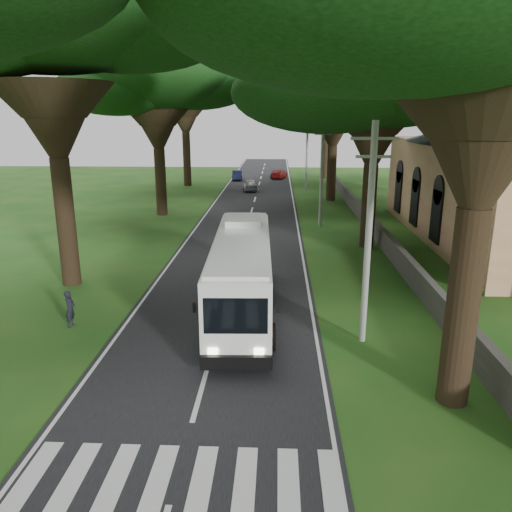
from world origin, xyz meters
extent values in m
plane|color=#184B15|center=(0.00, 0.00, 0.00)|extent=(140.00, 140.00, 0.00)
cube|color=black|center=(0.00, 25.00, 0.01)|extent=(8.00, 120.00, 0.04)
cube|color=silver|center=(0.00, -2.00, 0.00)|extent=(8.00, 3.00, 0.01)
cube|color=#383533|center=(9.00, 24.00, 0.60)|extent=(0.35, 50.00, 1.20)
cylinder|color=gray|center=(5.50, 6.00, 4.00)|extent=(0.24, 0.24, 8.00)
cube|color=gray|center=(5.50, 6.00, 7.40)|extent=(1.60, 0.10, 0.10)
cube|color=gray|center=(5.50, 6.00, 6.80)|extent=(1.20, 0.10, 0.10)
cylinder|color=gray|center=(5.50, 26.00, 4.00)|extent=(0.24, 0.24, 8.00)
cube|color=gray|center=(5.50, 26.00, 7.40)|extent=(1.60, 0.10, 0.10)
cube|color=gray|center=(5.50, 26.00, 6.80)|extent=(1.20, 0.10, 0.10)
cylinder|color=gray|center=(5.50, 46.00, 4.00)|extent=(0.24, 0.24, 8.00)
cube|color=gray|center=(5.50, 46.00, 7.40)|extent=(1.60, 0.10, 0.10)
cube|color=gray|center=(5.50, 46.00, 6.80)|extent=(1.20, 0.10, 0.10)
cylinder|color=black|center=(-8.00, 12.00, 3.11)|extent=(0.90, 0.90, 6.22)
cone|color=black|center=(-8.00, 12.00, 8.12)|extent=(3.20, 3.20, 3.80)
ellipsoid|color=black|center=(-8.00, 12.00, 12.82)|extent=(13.96, 13.96, 5.86)
cylinder|color=black|center=(-7.50, 30.00, 2.74)|extent=(0.90, 0.90, 5.49)
cone|color=black|center=(-7.50, 30.00, 7.39)|extent=(3.20, 3.20, 3.80)
ellipsoid|color=black|center=(-7.50, 30.00, 11.19)|extent=(13.24, 13.24, 5.56)
cylinder|color=black|center=(-8.50, 48.00, 3.09)|extent=(0.90, 0.90, 6.18)
cone|color=black|center=(-8.50, 48.00, 8.08)|extent=(3.20, 3.20, 3.80)
ellipsoid|color=black|center=(-8.50, 48.00, 12.72)|extent=(14.00, 14.00, 5.88)
cylinder|color=black|center=(7.50, 2.00, 2.89)|extent=(0.90, 0.90, 5.79)
cone|color=black|center=(7.50, 2.00, 7.69)|extent=(3.20, 3.20, 3.80)
cylinder|color=black|center=(8.00, 20.00, 2.60)|extent=(0.90, 0.90, 5.20)
cone|color=black|center=(8.00, 20.00, 7.10)|extent=(3.20, 3.20, 3.80)
ellipsoid|color=black|center=(8.00, 20.00, 10.55)|extent=(15.35, 15.35, 6.45)
cylinder|color=black|center=(7.50, 38.00, 2.63)|extent=(0.90, 0.90, 5.27)
cone|color=black|center=(7.50, 38.00, 7.17)|extent=(3.20, 3.20, 3.80)
ellipsoid|color=black|center=(7.50, 38.00, 10.70)|extent=(14.85, 14.85, 6.24)
cylinder|color=black|center=(8.50, 56.00, 2.97)|extent=(0.90, 0.90, 5.93)
cone|color=black|center=(8.50, 56.00, 7.83)|extent=(3.20, 3.20, 3.80)
ellipsoid|color=black|center=(8.50, 56.00, 12.19)|extent=(16.28, 16.28, 6.84)
cube|color=white|center=(0.80, 8.72, 1.78)|extent=(2.71, 11.18, 2.73)
cube|color=black|center=(0.79, 9.00, 2.18)|extent=(2.69, 9.15, 1.02)
cube|color=black|center=(0.80, 8.72, 0.46)|extent=(2.75, 11.23, 0.32)
cube|color=red|center=(0.80, 8.72, 1.16)|extent=(2.72, 10.08, 0.17)
cube|color=white|center=(0.80, 8.72, 3.20)|extent=(2.50, 10.62, 0.17)
cylinder|color=black|center=(-0.23, 4.98, 0.51)|extent=(0.36, 1.03, 1.02)
cylinder|color=black|center=(2.09, 5.06, 0.51)|extent=(0.36, 1.03, 1.02)
cylinder|color=black|center=(-0.48, 12.20, 0.51)|extent=(0.36, 1.03, 1.02)
cylinder|color=black|center=(1.83, 12.28, 0.51)|extent=(0.36, 1.03, 1.02)
imported|color=#9B9B9F|center=(-0.80, 43.90, 0.68)|extent=(2.02, 3.96, 1.29)
imported|color=navy|center=(-3.00, 53.51, 0.62)|extent=(1.48, 3.68, 1.19)
imported|color=maroon|center=(2.39, 55.30, 0.63)|extent=(2.50, 4.37, 1.19)
imported|color=black|center=(-5.91, 6.80, 0.75)|extent=(0.38, 0.56, 1.49)
camera|label=1|loc=(2.27, -11.31, 8.17)|focal=35.00mm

